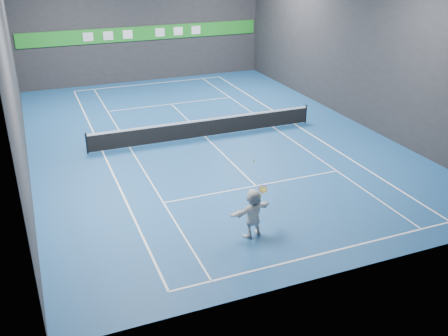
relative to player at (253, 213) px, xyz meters
name	(u,v)px	position (x,y,z in m)	size (l,w,h in m)	color
ground	(205,137)	(1.81, 9.94, -0.92)	(26.00, 26.00, 0.00)	navy
wall_back	(143,19)	(1.81, 22.94, 3.58)	(18.00, 0.10, 9.00)	#242426
wall_front	(360,140)	(1.81, -3.06, 3.58)	(18.00, 0.10, 9.00)	#242426
wall_left	(12,68)	(-7.19, 9.94, 3.58)	(0.10, 26.00, 9.00)	#242426
wall_right	(354,41)	(10.81, 9.94, 3.58)	(0.10, 26.00, 9.00)	#242426
baseline_near	(325,253)	(1.81, -1.95, -0.91)	(10.98, 0.08, 0.01)	white
baseline_far	(150,84)	(1.81, 21.83, -0.91)	(10.98, 0.08, 0.01)	white
sideline_doubles_left	(102,151)	(-3.68, 9.94, -0.91)	(0.08, 23.78, 0.01)	white
sideline_doubles_right	(294,124)	(7.30, 9.94, -0.91)	(0.08, 23.78, 0.01)	white
sideline_singles_left	(130,147)	(-2.30, 9.94, -0.91)	(0.06, 23.78, 0.01)	white
sideline_singles_right	(273,127)	(5.92, 9.94, -0.91)	(0.06, 23.78, 0.01)	white
service_line_near	(256,186)	(1.81, 3.54, -0.91)	(8.23, 0.06, 0.01)	white
service_line_far	(171,104)	(1.81, 16.34, -0.91)	(8.23, 0.06, 0.01)	white
center_service_line	(205,137)	(1.81, 9.94, -0.91)	(0.06, 12.80, 0.01)	white
player	(253,213)	(0.00, 0.00, 0.00)	(1.70, 0.54, 1.83)	silver
tennis_ball	(254,161)	(-0.05, -0.04, 2.02)	(0.07, 0.07, 0.07)	#F3F929
tennis_net	(205,127)	(1.81, 9.94, -0.38)	(12.50, 0.10, 1.07)	black
sponsor_banner	(144,33)	(1.81, 22.88, 2.58)	(17.64, 0.11, 1.00)	#1D8623
tennis_racket	(263,190)	(0.37, 0.05, 0.81)	(0.41, 0.34, 0.55)	#B41A13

